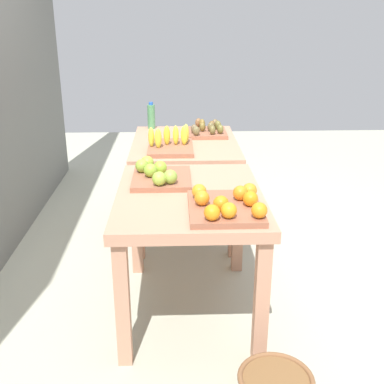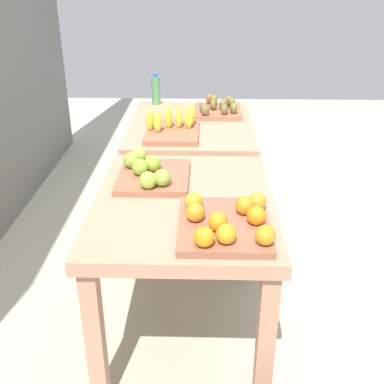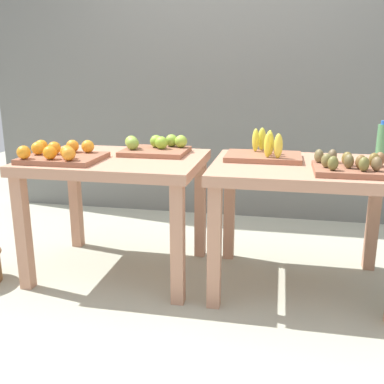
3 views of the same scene
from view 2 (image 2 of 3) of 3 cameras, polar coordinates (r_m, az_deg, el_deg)
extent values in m
plane|color=#ADAF9A|center=(2.99, -0.38, -8.75)|extent=(8.00, 8.00, 0.00)
cube|color=tan|center=(2.14, -0.95, -1.51)|extent=(1.04, 0.80, 0.06)
cube|color=tan|center=(2.00, 8.81, -17.39)|extent=(0.07, 0.07, 0.69)
cube|color=tan|center=(2.73, 6.68, -4.09)|extent=(0.07, 0.07, 0.69)
cube|color=tan|center=(2.03, -11.55, -16.88)|extent=(0.07, 0.07, 0.69)
cube|color=tan|center=(2.76, -7.57, -3.88)|extent=(0.07, 0.07, 0.69)
cube|color=tan|center=(3.18, -0.08, 7.82)|extent=(1.04, 0.80, 0.06)
cube|color=tan|center=(2.91, 6.38, -2.12)|extent=(0.07, 0.07, 0.69)
cube|color=tan|center=(3.74, 5.35, 4.50)|extent=(0.07, 0.07, 0.69)
cube|color=tan|center=(2.93, -7.00, -1.94)|extent=(0.07, 0.07, 0.69)
cube|color=tan|center=(3.76, -5.07, 4.61)|extent=(0.07, 0.07, 0.69)
cube|color=#965C43|center=(1.89, 3.84, -3.99)|extent=(0.44, 0.36, 0.03)
sphere|color=orange|center=(1.74, 8.81, -5.15)|extent=(0.10, 0.10, 0.08)
sphere|color=orange|center=(1.86, 7.74, -2.81)|extent=(0.10, 0.10, 0.08)
sphere|color=orange|center=(1.93, 6.34, -1.61)|extent=(0.09, 0.09, 0.08)
sphere|color=orange|center=(1.95, 0.18, -1.14)|extent=(0.10, 0.10, 0.08)
sphere|color=orange|center=(1.71, 1.45, -5.42)|extent=(0.09, 0.09, 0.08)
sphere|color=orange|center=(1.87, 0.38, -2.46)|extent=(0.09, 0.09, 0.08)
sphere|color=orange|center=(1.73, 4.12, -5.06)|extent=(0.10, 0.10, 0.08)
sphere|color=orange|center=(1.97, 7.80, -1.15)|extent=(0.09, 0.09, 0.08)
sphere|color=orange|center=(1.81, 3.12, -3.59)|extent=(0.09, 0.09, 0.08)
cube|color=#965C43|center=(2.32, -4.60, 1.85)|extent=(0.40, 0.34, 0.03)
sphere|color=#95BB3B|center=(2.44, -6.43, 4.43)|extent=(0.11, 0.11, 0.08)
sphere|color=#8DBA37|center=(2.29, -6.27, 2.99)|extent=(0.11, 0.11, 0.08)
sphere|color=#93BA40|center=(2.15, -5.32, 1.44)|extent=(0.11, 0.11, 0.08)
sphere|color=#88AE40|center=(2.17, -3.63, 1.73)|extent=(0.09, 0.09, 0.08)
sphere|color=#8CB238|center=(2.38, -7.31, 3.82)|extent=(0.10, 0.10, 0.08)
sphere|color=#8BBB31|center=(2.33, -4.77, 3.46)|extent=(0.09, 0.09, 0.08)
cube|color=#965C43|center=(2.94, -2.34, 7.21)|extent=(0.44, 0.32, 0.03)
ellipsoid|color=yellow|center=(2.91, -5.09, 8.69)|extent=(0.06, 0.06, 0.14)
ellipsoid|color=yellow|center=(2.95, -2.83, 8.98)|extent=(0.06, 0.07, 0.14)
ellipsoid|color=yellow|center=(2.87, -4.17, 8.48)|extent=(0.05, 0.06, 0.14)
ellipsoid|color=yellow|center=(2.95, -1.57, 8.99)|extent=(0.05, 0.04, 0.14)
ellipsoid|color=yellow|center=(2.99, -0.05, 9.26)|extent=(0.06, 0.05, 0.14)
ellipsoid|color=yellow|center=(2.94, -0.38, 8.94)|extent=(0.06, 0.06, 0.14)
cube|color=#965C43|center=(3.37, 3.10, 9.62)|extent=(0.36, 0.32, 0.03)
ellipsoid|color=brown|center=(3.24, 3.91, 9.88)|extent=(0.07, 0.07, 0.07)
ellipsoid|color=brown|center=(3.50, 2.13, 11.14)|extent=(0.07, 0.07, 0.07)
ellipsoid|color=brown|center=(3.34, 2.58, 10.41)|extent=(0.07, 0.07, 0.07)
ellipsoid|color=brown|center=(3.40, 4.78, 10.65)|extent=(0.07, 0.07, 0.07)
ellipsoid|color=brown|center=(3.34, 3.75, 10.39)|extent=(0.06, 0.07, 0.07)
ellipsoid|color=brown|center=(3.46, 4.44, 10.92)|extent=(0.06, 0.07, 0.07)
ellipsoid|color=brown|center=(3.27, 1.37, 10.12)|extent=(0.05, 0.06, 0.07)
ellipsoid|color=brown|center=(3.39, 3.91, 10.64)|extent=(0.07, 0.06, 0.07)
ellipsoid|color=brown|center=(3.26, 5.02, 9.98)|extent=(0.07, 0.07, 0.07)
ellipsoid|color=brown|center=(3.21, 1.60, 9.78)|extent=(0.07, 0.07, 0.07)
ellipsoid|color=olive|center=(3.46, 2.62, 10.99)|extent=(0.07, 0.07, 0.07)
cylinder|color=#4C8C59|center=(3.59, -4.36, 12.04)|extent=(0.06, 0.06, 0.20)
cylinder|color=blue|center=(3.57, -4.42, 13.79)|extent=(0.04, 0.04, 0.02)
ellipsoid|color=#316D2B|center=(4.36, 3.44, 4.65)|extent=(0.32, 0.26, 0.25)
ellipsoid|color=#367431|center=(4.06, 4.09, 3.14)|extent=(0.40, 0.36, 0.27)
camera|label=1|loc=(0.57, -159.66, -27.40)|focal=44.61mm
camera|label=3|loc=(3.79, 42.51, 12.36)|focal=41.37mm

